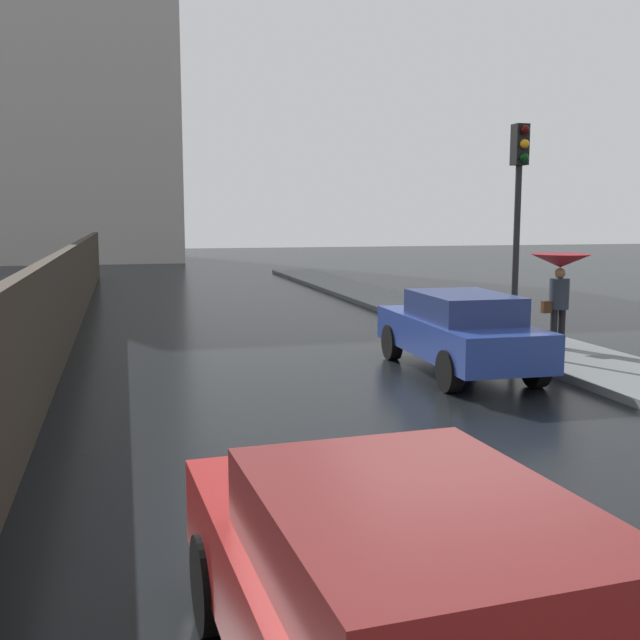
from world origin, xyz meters
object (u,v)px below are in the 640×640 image
Objects in this scene: car_blue_mid_road at (459,331)px; pedestrian_with_umbrella_near at (560,272)px; car_red_near_kerb at (413,617)px; traffic_light at (519,196)px.

pedestrian_with_umbrella_near is (2.65, 1.09, 0.91)m from car_blue_mid_road.
traffic_light reaches higher than car_red_near_kerb.
car_blue_mid_road is 3.01m from pedestrian_with_umbrella_near.
pedestrian_with_umbrella_near reaches higher than car_red_near_kerb.
traffic_light is at bearing -124.79° from car_red_near_kerb.
car_blue_mid_road is at bearing -152.38° from traffic_light.
pedestrian_with_umbrella_near reaches higher than car_blue_mid_road.
car_blue_mid_road is 2.92m from traffic_light.
traffic_light is at bearing -167.56° from pedestrian_with_umbrella_near.
car_blue_mid_road is at bearing -159.76° from pedestrian_with_umbrella_near.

